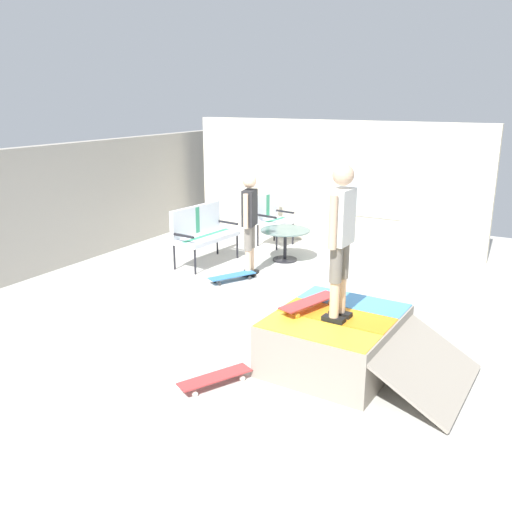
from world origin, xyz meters
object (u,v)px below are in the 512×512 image
object	(u,v)px
patio_bench	(201,229)
patio_chair_near_house	(271,214)
person_watching	(250,217)
skate_ramp	(338,340)
person_skater	(341,232)
patio_table	(285,239)
skateboard_by_bench	(232,276)
skateboard_on_ramp	(309,302)
skateboard_spare	(215,378)

from	to	relation	value
patio_bench	patio_chair_near_house	world-z (taller)	same
person_watching	skate_ramp	bearing A→B (deg)	-133.21
patio_chair_near_house	person_skater	bearing A→B (deg)	-144.45
patio_table	skateboard_by_bench	bearing A→B (deg)	171.56
patio_bench	patio_table	distance (m)	1.51
person_skater	patio_table	bearing A→B (deg)	34.12
patio_table	skateboard_on_ramp	world-z (taller)	skateboard_on_ramp
person_skater	skateboard_spare	distance (m)	1.98
person_skater	patio_bench	bearing A→B (deg)	53.98
person_watching	patio_chair_near_house	bearing A→B (deg)	17.77
skate_ramp	patio_chair_near_house	distance (m)	5.22
skateboard_by_bench	skateboard_on_ramp	size ratio (longest dim) A/B	0.97
patio_bench	person_skater	size ratio (longest dim) A/B	0.79
skateboard_by_bench	skateboard_spare	distance (m)	3.32
patio_chair_near_house	patio_table	distance (m)	1.17
skateboard_on_ramp	skateboard_by_bench	bearing A→B (deg)	49.25
patio_table	skate_ramp	bearing A→B (deg)	-145.23
skateboard_spare	skateboard_on_ramp	size ratio (longest dim) A/B	0.98
person_watching	person_skater	size ratio (longest dim) A/B	1.03
person_watching	skateboard_on_ramp	distance (m)	3.15
patio_bench	skate_ramp	bearing A→B (deg)	-125.00
skate_ramp	skateboard_on_ramp	size ratio (longest dim) A/B	2.57
patio_bench	skateboard_spare	world-z (taller)	patio_bench
skate_ramp	patio_table	world-z (taller)	skate_ramp
skateboard_spare	skateboard_on_ramp	xyz separation A→B (m)	(1.03, -0.58, 0.60)
patio_bench	skateboard_spare	bearing A→B (deg)	-143.41
patio_table	skateboard_on_ramp	distance (m)	3.90
patio_bench	patio_chair_near_house	size ratio (longest dim) A/B	1.27
patio_table	person_watching	bearing A→B (deg)	172.11
person_watching	patio_bench	bearing A→B (deg)	80.98
patio_chair_near_house	skateboard_by_bench	size ratio (longest dim) A/B	1.28
patio_bench	patio_table	world-z (taller)	patio_bench
person_watching	skateboard_by_bench	distance (m)	1.00
person_skater	patio_chair_near_house	bearing A→B (deg)	35.55
person_skater	skateboard_on_ramp	distance (m)	0.95
skate_ramp	skateboard_on_ramp	distance (m)	0.52
patio_table	skateboard_on_ramp	xyz separation A→B (m)	(-3.35, -1.97, 0.28)
skate_ramp	patio_bench	size ratio (longest dim) A/B	1.63
patio_bench	skateboard_by_bench	size ratio (longest dim) A/B	1.62
patio_bench	person_watching	xyz separation A→B (m)	(-0.17, -1.09, 0.37)
skateboard_by_bench	patio_bench	bearing A→B (deg)	58.87
skate_ramp	skateboard_spare	bearing A→B (deg)	138.04
skate_ramp	skateboard_spare	world-z (taller)	skate_ramp
person_watching	skateboard_on_ramp	size ratio (longest dim) A/B	2.04
patio_bench	person_watching	size ratio (longest dim) A/B	0.77
patio_bench	skateboard_on_ramp	size ratio (longest dim) A/B	1.58
patio_table	person_skater	distance (m)	4.32
person_skater	skateboard_by_bench	xyz separation A→B (m)	(1.98, 2.55, -1.47)
patio_table	skateboard_spare	xyz separation A→B (m)	(-4.38, -1.39, -0.32)
person_skater	skateboard_spare	bearing A→B (deg)	134.45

